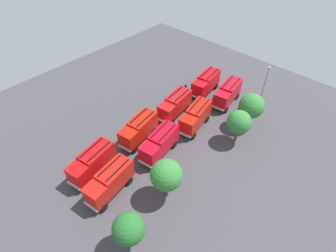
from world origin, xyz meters
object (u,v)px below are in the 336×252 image
(traffic_cone_0, at_px, (203,103))
(firefighter_2, at_px, (186,88))
(fire_truck_5, at_px, (196,116))
(tree_1, at_px, (239,122))
(firefighter_0, at_px, (239,107))
(fire_truck_1, at_px, (175,104))
(tree_3, at_px, (129,229))
(fire_truck_2, at_px, (139,129))
(tree_0, at_px, (252,106))
(fire_truck_4, at_px, (228,93))
(tree_2, at_px, (166,175))
(fire_truck_7, at_px, (110,181))
(traffic_cone_1, at_px, (151,112))
(firefighter_1, at_px, (233,85))
(lamppost, at_px, (266,79))
(fire_truck_0, at_px, (206,83))
(fire_truck_3, at_px, (92,162))
(fire_truck_6, at_px, (160,143))

(traffic_cone_0, bearing_deg, firefighter_2, -100.17)
(fire_truck_5, distance_m, tree_1, 7.23)
(tree_1, bearing_deg, firefighter_0, -152.09)
(fire_truck_1, bearing_deg, tree_3, 22.56)
(fire_truck_2, bearing_deg, tree_0, 133.04)
(fire_truck_2, relative_size, fire_truck_4, 1.00)
(traffic_cone_0, bearing_deg, tree_2, 23.93)
(fire_truck_7, height_order, traffic_cone_1, fire_truck_7)
(fire_truck_1, xyz_separation_m, traffic_cone_1, (2.78, -3.09, -1.84))
(fire_truck_2, height_order, traffic_cone_0, fire_truck_2)
(firefighter_1, bearing_deg, tree_2, 15.58)
(traffic_cone_0, bearing_deg, tree_0, 92.30)
(fire_truck_1, relative_size, tree_1, 1.29)
(fire_truck_4, distance_m, lamppost, 7.63)
(fire_truck_0, bearing_deg, firefighter_1, 134.60)
(fire_truck_7, bearing_deg, firefighter_2, -171.39)
(fire_truck_3, height_order, tree_0, tree_0)
(firefighter_1, bearing_deg, traffic_cone_1, -20.51)
(firefighter_0, xyz_separation_m, tree_1, (6.85, 3.63, 2.98))
(fire_truck_1, relative_size, firefighter_1, 4.15)
(firefighter_0, xyz_separation_m, tree_2, (21.64, 2.51, 3.34))
(traffic_cone_0, relative_size, lamppost, 0.11)
(firefighter_1, bearing_deg, tree_3, 14.95)
(fire_truck_1, xyz_separation_m, fire_truck_5, (0.06, 4.56, 0.00))
(fire_truck_5, height_order, firefighter_0, fire_truck_5)
(fire_truck_2, xyz_separation_m, fire_truck_5, (-8.35, 4.63, 0.00))
(fire_truck_0, relative_size, tree_3, 1.34)
(fire_truck_1, relative_size, fire_truck_4, 0.99)
(tree_1, relative_size, traffic_cone_0, 8.28)
(fire_truck_6, distance_m, firefighter_1, 21.89)
(fire_truck_0, bearing_deg, traffic_cone_0, 23.41)
(firefighter_2, height_order, traffic_cone_1, firefighter_2)
(fire_truck_6, relative_size, tree_2, 1.19)
(fire_truck_4, distance_m, tree_3, 30.67)
(traffic_cone_0, xyz_separation_m, traffic_cone_1, (8.38, -5.01, -0.04))
(fire_truck_1, bearing_deg, fire_truck_7, 6.95)
(fire_truck_0, xyz_separation_m, fire_truck_2, (17.44, 0.08, 0.00))
(firefighter_1, bearing_deg, fire_truck_3, -4.92)
(fire_truck_6, bearing_deg, firefighter_0, 159.55)
(fire_truck_5, relative_size, firefighter_1, 4.20)
(fire_truck_6, distance_m, tree_3, 14.50)
(fire_truck_1, height_order, firefighter_1, fire_truck_1)
(fire_truck_6, bearing_deg, tree_3, 21.68)
(tree_3, xyz_separation_m, traffic_cone_1, (-17.97, -14.94, -3.42))
(fire_truck_6, xyz_separation_m, tree_0, (-14.35, 6.51, 2.06))
(fire_truck_5, distance_m, firefighter_1, 13.61)
(firefighter_2, relative_size, tree_2, 0.27)
(fire_truck_1, bearing_deg, traffic_cone_1, -55.17)
(firefighter_0, relative_size, tree_0, 0.26)
(tree_3, bearing_deg, lamppost, -174.78)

